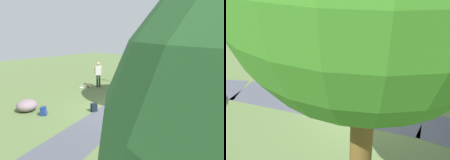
% 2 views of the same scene
% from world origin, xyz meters
% --- Properties ---
extents(ground_plane, '(48.00, 48.00, 0.00)m').
position_xyz_m(ground_plane, '(0.00, 0.00, 0.00)').
color(ground_plane, '#576D3C').
extents(footpath_segment_near, '(8.06, 2.09, 0.01)m').
position_xyz_m(footpath_segment_near, '(-6.00, -0.84, 0.00)').
color(footpath_segment_near, '#4A4D57').
rests_on(footpath_segment_near, ground).
extents(footpath_segment_mid, '(8.20, 3.47, 0.01)m').
position_xyz_m(footpath_segment_mid, '(1.90, 0.16, 0.00)').
color(footpath_segment_mid, '#4A4D57').
rests_on(footpath_segment_mid, ground).
extents(lamp_post, '(0.28, 0.28, 3.38)m').
position_xyz_m(lamp_post, '(-4.54, -2.39, 2.10)').
color(lamp_post, black).
rests_on(lamp_post, ground).
extents(lawn_boulder, '(1.38, 1.38, 0.58)m').
position_xyz_m(lawn_boulder, '(2.90, -3.54, 0.29)').
color(lawn_boulder, gray).
rests_on(lawn_boulder, ground).
extents(woman_with_handbag, '(0.41, 0.44, 1.76)m').
position_xyz_m(woman_with_handbag, '(-2.86, -4.06, 1.03)').
color(woman_with_handbag, '#1D2C21').
rests_on(woman_with_handbag, ground).
extents(man_near_boulder, '(0.42, 0.42, 1.63)m').
position_xyz_m(man_near_boulder, '(-4.22, -0.66, 0.94)').
color(man_near_boulder, '#404569').
rests_on(man_near_boulder, ground).
extents(handbag_on_grass, '(0.37, 0.37, 0.31)m').
position_xyz_m(handbag_on_grass, '(-2.36, -4.59, 0.14)').
color(handbag_on_grass, brown).
rests_on(handbag_on_grass, ground).
extents(backpack_by_boulder, '(0.34, 0.35, 0.40)m').
position_xyz_m(backpack_by_boulder, '(2.74, -2.44, 0.19)').
color(backpack_by_boulder, navy).
rests_on(backpack_by_boulder, ground).
extents(spare_backpack_on_lawn, '(0.33, 0.33, 0.40)m').
position_xyz_m(spare_backpack_on_lawn, '(0.93, -0.98, 0.19)').
color(spare_backpack_on_lawn, black).
rests_on(spare_backpack_on_lawn, ground).
extents(frisbee_on_grass, '(0.27, 0.27, 0.02)m').
position_xyz_m(frisbee_on_grass, '(-2.06, -4.93, 0.01)').
color(frisbee_on_grass, silver).
rests_on(frisbee_on_grass, ground).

